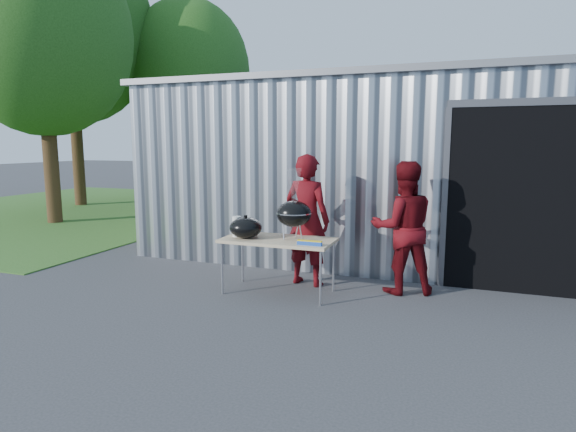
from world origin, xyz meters
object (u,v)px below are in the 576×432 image
at_px(kettle_grill, 294,209).
at_px(folding_table, 278,242).
at_px(person_bystander, 403,228).
at_px(person_cook, 307,220).

bearing_deg(kettle_grill, folding_table, -166.72).
distance_m(folding_table, kettle_grill, 0.50).
relative_size(folding_table, kettle_grill, 1.59).
bearing_deg(folding_table, kettle_grill, 13.28).
bearing_deg(person_bystander, person_cook, -17.36).
height_order(folding_table, person_bystander, person_bystander).
bearing_deg(person_bystander, folding_table, 0.42).
distance_m(kettle_grill, person_bystander, 1.50).
relative_size(kettle_grill, person_bystander, 0.53).
xyz_separation_m(folding_table, kettle_grill, (0.21, 0.05, 0.45)).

